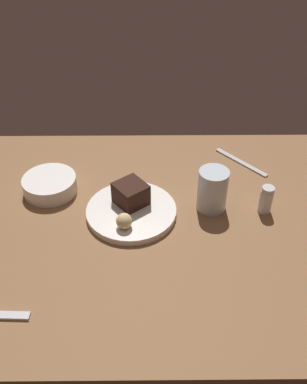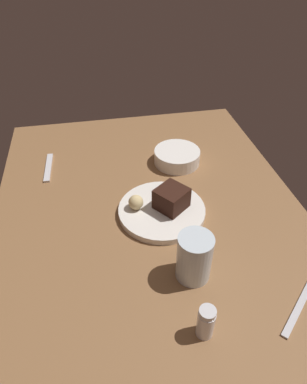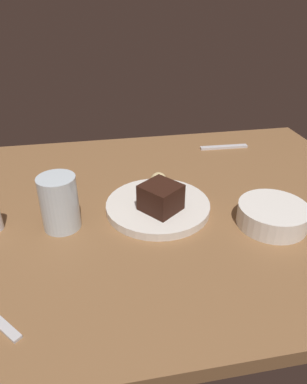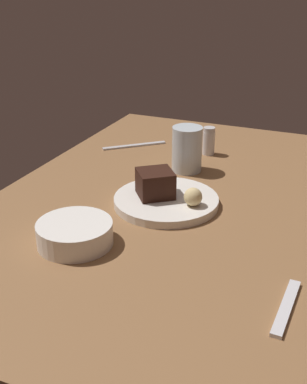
{
  "view_description": "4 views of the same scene",
  "coord_description": "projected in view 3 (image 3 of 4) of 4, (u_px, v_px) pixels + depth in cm",
  "views": [
    {
      "loc": [
        1.84,
        -81.05,
        78.11
      ],
      "look_at": [
        2.56,
        6.27,
        7.66
      ],
      "focal_mm": 40.33,
      "sensor_mm": 36.0,
      "label": 1
    },
    {
      "loc": [
        62.82,
        -12.13,
        66.56
      ],
      "look_at": [
        -6.57,
        1.26,
        8.0
      ],
      "focal_mm": 31.92,
      "sensor_mm": 36.0,
      "label": 2
    },
    {
      "loc": [
        9.9,
        68.6,
        46.7
      ],
      "look_at": [
        -2.67,
        0.41,
        6.29
      ],
      "focal_mm": 32.87,
      "sensor_mm": 36.0,
      "label": 3
    },
    {
      "loc": [
        -97.52,
        -34.03,
        52.82
      ],
      "look_at": [
        -4.28,
        5.5,
        6.09
      ],
      "focal_mm": 47.11,
      "sensor_mm": 36.0,
      "label": 4
    }
  ],
  "objects": [
    {
      "name": "water_glass",
      "position": [
        59.0,
        203.0,
        0.71
      ],
      "size": [
        7.75,
        7.75,
        11.65
      ],
      "primitive_type": "cylinder",
      "color": "silver",
      "rests_on": "dining_table"
    },
    {
      "name": "side_bowl",
      "position": [
        272.0,
        215.0,
        0.74
      ],
      "size": [
        14.67,
        14.67,
        4.49
      ],
      "primitive_type": "cylinder",
      "color": "white",
      "rests_on": "dining_table"
    },
    {
      "name": "dessert_plate",
      "position": [
        158.0,
        206.0,
        0.79
      ],
      "size": [
        23.4,
        23.4,
        1.83
      ],
      "primitive_type": "cylinder",
      "color": "white",
      "rests_on": "dining_table"
    },
    {
      "name": "bread_roll",
      "position": [
        159.0,
        180.0,
        0.84
      ],
      "size": [
        3.98,
        3.98,
        3.98
      ],
      "primitive_type": "sphere",
      "color": "#DBC184",
      "rests_on": "dessert_plate"
    },
    {
      "name": "chocolate_cake_slice",
      "position": [
        161.0,
        197.0,
        0.75
      ],
      "size": [
        10.42,
        10.47,
        5.91
      ],
      "primitive_type": "cube",
      "rotation": [
        0.0,
        0.0,
        5.37
      ],
      "color": "black",
      "rests_on": "dessert_plate"
    },
    {
      "name": "dessert_spoon",
      "position": [
        224.0,
        147.0,
        1.1
      ],
      "size": [
        15.06,
        2.34,
        0.7
      ],
      "primitive_type": "cube",
      "rotation": [
        0.0,
        0.0,
        3.11
      ],
      "color": "silver",
      "rests_on": "dining_table"
    },
    {
      "name": "dining_table",
      "position": [
        142.0,
        210.0,
        0.83
      ],
      "size": [
        120.0,
        84.0,
        3.0
      ],
      "primitive_type": "cube",
      "color": "brown",
      "rests_on": "ground"
    }
  ]
}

